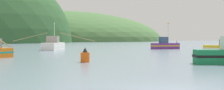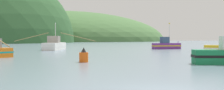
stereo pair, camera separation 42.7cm
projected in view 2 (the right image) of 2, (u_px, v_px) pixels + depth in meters
The scene contains 5 objects.
hill_mid_right at pixel (22, 41), 240.63m from camera, with size 98.01×78.41×79.15m, color #47703D.
hill_mid_left at pixel (62, 41), 252.81m from camera, with size 188.99×151.19×54.53m, color #47703D.
fishing_boat_purple at pixel (166, 45), 60.66m from camera, with size 6.59×2.95×5.85m.
fishing_boat_white at pixel (55, 45), 56.04m from camera, with size 16.91×9.38×5.60m.
channel_buoy at pixel (84, 56), 26.70m from camera, with size 0.89×0.89×1.46m.
Camera 2 is at (-3.36, -11.80, 2.31)m, focal length 43.78 mm.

